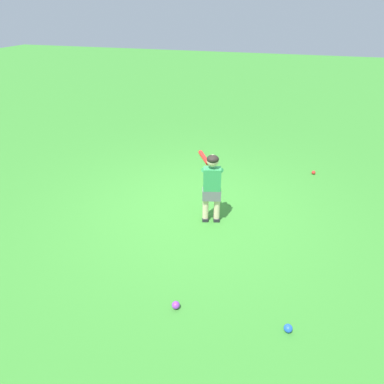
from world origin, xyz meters
TOP-DOWN VIEW (x-y plane):
  - ground_plane at (0.00, 0.00)m, footprint 40.00×40.00m
  - child_batter at (-0.23, -0.31)m, footprint 0.69×0.51m
  - play_ball_far_left at (1.88, -1.84)m, footprint 0.07×0.07m
  - play_ball_near_batter at (-2.04, -0.37)m, footprint 0.09×0.09m
  - play_ball_midfield at (-2.00, -1.56)m, footprint 0.09×0.09m

SIDE VIEW (x-z plane):
  - ground_plane at x=0.00m, z-range 0.00..0.00m
  - play_ball_far_left at x=1.88m, z-range 0.00..0.07m
  - play_ball_midfield at x=-2.00m, z-range 0.00..0.09m
  - play_ball_near_batter at x=-2.04m, z-range 0.00..0.09m
  - child_batter at x=-0.23m, z-range 0.11..1.19m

